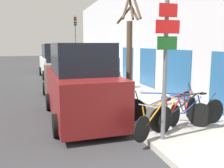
{
  "coord_description": "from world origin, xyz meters",
  "views": [
    {
      "loc": [
        -1.42,
        -2.27,
        2.42
      ],
      "look_at": [
        0.75,
        5.1,
        1.18
      ],
      "focal_mm": 40.0,
      "sensor_mm": 36.0,
      "label": 1
    }
  ],
  "objects_px": {
    "bicycle_2": "(179,111)",
    "parked_car_3": "(53,58)",
    "parked_car_2": "(55,62)",
    "traffic_light": "(75,36)",
    "parked_car_0": "(81,86)",
    "signpost": "(166,62)",
    "pedestrian_near": "(116,69)",
    "bicycle_0": "(160,120)",
    "parked_car_1": "(64,69)",
    "street_tree": "(129,54)",
    "bicycle_3": "(167,110)",
    "bicycle_1": "(189,113)"
  },
  "relations": [
    {
      "from": "bicycle_2",
      "to": "parked_car_3",
      "type": "distance_m",
      "value": 18.36
    },
    {
      "from": "parked_car_2",
      "to": "traffic_light",
      "type": "distance_m",
      "value": 3.26
    },
    {
      "from": "bicycle_2",
      "to": "parked_car_0",
      "type": "relative_size",
      "value": 0.42
    },
    {
      "from": "signpost",
      "to": "pedestrian_near",
      "type": "bearing_deg",
      "value": 82.24
    },
    {
      "from": "bicycle_0",
      "to": "signpost",
      "type": "bearing_deg",
      "value": 135.1
    },
    {
      "from": "parked_car_1",
      "to": "street_tree",
      "type": "height_order",
      "value": "street_tree"
    },
    {
      "from": "parked_car_1",
      "to": "street_tree",
      "type": "distance_m",
      "value": 5.87
    },
    {
      "from": "parked_car_0",
      "to": "pedestrian_near",
      "type": "distance_m",
      "value": 4.82
    },
    {
      "from": "bicycle_2",
      "to": "parked_car_3",
      "type": "height_order",
      "value": "parked_car_3"
    },
    {
      "from": "parked_car_2",
      "to": "traffic_light",
      "type": "relative_size",
      "value": 1.03
    },
    {
      "from": "bicycle_3",
      "to": "parked_car_0",
      "type": "bearing_deg",
      "value": 87.0
    },
    {
      "from": "parked_car_0",
      "to": "street_tree",
      "type": "bearing_deg",
      "value": 0.26
    },
    {
      "from": "street_tree",
      "to": "bicycle_3",
      "type": "bearing_deg",
      "value": -72.86
    },
    {
      "from": "bicycle_2",
      "to": "bicycle_1",
      "type": "bearing_deg",
      "value": 169.9
    },
    {
      "from": "bicycle_0",
      "to": "street_tree",
      "type": "height_order",
      "value": "street_tree"
    },
    {
      "from": "parked_car_1",
      "to": "parked_car_2",
      "type": "xyz_separation_m",
      "value": [
        -0.11,
        5.18,
        -0.01
      ]
    },
    {
      "from": "signpost",
      "to": "bicycle_3",
      "type": "distance_m",
      "value": 1.9
    },
    {
      "from": "bicycle_2",
      "to": "street_tree",
      "type": "xyz_separation_m",
      "value": [
        -0.83,
        1.86,
        1.53
      ]
    },
    {
      "from": "bicycle_3",
      "to": "street_tree",
      "type": "height_order",
      "value": "street_tree"
    },
    {
      "from": "bicycle_0",
      "to": "bicycle_1",
      "type": "height_order",
      "value": "bicycle_1"
    },
    {
      "from": "pedestrian_near",
      "to": "parked_car_3",
      "type": "bearing_deg",
      "value": 107.75
    },
    {
      "from": "bicycle_2",
      "to": "bicycle_3",
      "type": "relative_size",
      "value": 0.93
    },
    {
      "from": "bicycle_2",
      "to": "street_tree",
      "type": "distance_m",
      "value": 2.55
    },
    {
      "from": "signpost",
      "to": "parked_car_3",
      "type": "distance_m",
      "value": 19.12
    },
    {
      "from": "street_tree",
      "to": "parked_car_2",
      "type": "bearing_deg",
      "value": 99.3
    },
    {
      "from": "bicycle_1",
      "to": "parked_car_1",
      "type": "relative_size",
      "value": 0.58
    },
    {
      "from": "signpost",
      "to": "parked_car_0",
      "type": "bearing_deg",
      "value": 120.0
    },
    {
      "from": "bicycle_3",
      "to": "parked_car_0",
      "type": "height_order",
      "value": "parked_car_0"
    },
    {
      "from": "signpost",
      "to": "bicycle_0",
      "type": "xyz_separation_m",
      "value": [
        0.09,
        0.36,
        -1.49
      ]
    },
    {
      "from": "bicycle_1",
      "to": "parked_car_0",
      "type": "distance_m",
      "value": 3.39
    },
    {
      "from": "parked_car_0",
      "to": "street_tree",
      "type": "distance_m",
      "value": 1.92
    },
    {
      "from": "bicycle_3",
      "to": "street_tree",
      "type": "bearing_deg",
      "value": 51.07
    },
    {
      "from": "bicycle_0",
      "to": "parked_car_1",
      "type": "height_order",
      "value": "parked_car_1"
    },
    {
      "from": "parked_car_1",
      "to": "traffic_light",
      "type": "xyz_separation_m",
      "value": [
        1.69,
        7.08,
        1.94
      ]
    },
    {
      "from": "traffic_light",
      "to": "parked_car_0",
      "type": "bearing_deg",
      "value": -97.61
    },
    {
      "from": "bicycle_0",
      "to": "street_tree",
      "type": "bearing_deg",
      "value": -32.32
    },
    {
      "from": "parked_car_0",
      "to": "bicycle_1",
      "type": "bearing_deg",
      "value": -40.35
    },
    {
      "from": "bicycle_2",
      "to": "parked_car_3",
      "type": "relative_size",
      "value": 0.42
    },
    {
      "from": "signpost",
      "to": "bicycle_1",
      "type": "bearing_deg",
      "value": 27.61
    },
    {
      "from": "signpost",
      "to": "bicycle_2",
      "type": "bearing_deg",
      "value": 41.83
    },
    {
      "from": "bicycle_2",
      "to": "parked_car_2",
      "type": "bearing_deg",
      "value": -22.35
    },
    {
      "from": "bicycle_0",
      "to": "pedestrian_near",
      "type": "xyz_separation_m",
      "value": [
        0.84,
        6.44,
        0.67
      ]
    },
    {
      "from": "signpost",
      "to": "parked_car_1",
      "type": "xyz_separation_m",
      "value": [
        -1.53,
        8.26,
        -0.91
      ]
    },
    {
      "from": "traffic_light",
      "to": "bicycle_3",
      "type": "bearing_deg",
      "value": -88.08
    },
    {
      "from": "parked_car_0",
      "to": "traffic_light",
      "type": "relative_size",
      "value": 1.02
    },
    {
      "from": "parked_car_1",
      "to": "parked_car_2",
      "type": "distance_m",
      "value": 5.18
    },
    {
      "from": "street_tree",
      "to": "parked_car_1",
      "type": "bearing_deg",
      "value": 106.57
    },
    {
      "from": "parked_car_2",
      "to": "traffic_light",
      "type": "height_order",
      "value": "traffic_light"
    },
    {
      "from": "signpost",
      "to": "parked_car_2",
      "type": "xyz_separation_m",
      "value": [
        -1.64,
        13.43,
        -0.92
      ]
    },
    {
      "from": "signpost",
      "to": "traffic_light",
      "type": "bearing_deg",
      "value": 89.4
    }
  ]
}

